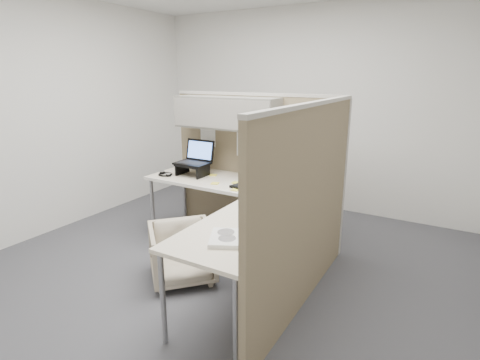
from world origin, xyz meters
The scene contains 20 objects.
ground centered at (0.00, 0.00, 0.00)m, with size 4.50×4.50×0.00m, color #3E3E44.
partition_back centered at (-0.22, 0.83, 1.10)m, with size 2.00×0.36×1.63m.
partition_right centered at (0.90, -0.07, 0.82)m, with size 0.07×2.03×1.63m.
desk centered at (0.12, 0.13, 0.69)m, with size 2.00×1.98×0.73m.
office_chair centered at (-0.18, -0.31, 0.28)m, with size 0.55×0.52×0.57m, color #BAAC94.
monitor_left centered at (0.11, 0.69, 1.00)m, with size 0.44×0.20×0.47m.
monitor_right centered at (0.61, 0.57, 1.00)m, with size 0.36×0.31×0.47m.
laptop_station centered at (-0.67, 0.55, 0.88)m, with size 0.37×0.31×0.38m.
keyboard centered at (0.15, 0.34, 0.74)m, with size 0.40×0.13×0.02m, color black.
mouse centered at (0.45, 0.31, 0.75)m, with size 0.11×0.07×0.04m, color black.
travel_mug centered at (0.32, 0.60, 0.82)m, with size 0.08×0.08×0.18m.
soda_can_green centered at (0.71, 0.25, 0.79)m, with size 0.07×0.07×0.12m, color #B21E1E.
soda_can_silver centered at (0.53, 0.53, 0.79)m, with size 0.07×0.07×0.12m, color #1E3FA5.
sticky_note_d centered at (-0.09, 0.49, 0.73)m, with size 0.08×0.08×0.01m, color yellow.
sticky_note_b centered at (0.03, 0.28, 0.73)m, with size 0.08×0.08×0.01m, color yellow.
sticky_note_c centered at (-0.47, 0.63, 0.73)m, with size 0.08×0.08×0.01m, color yellow.
sticky_note_a centered at (-0.27, 0.36, 0.73)m, with size 0.08×0.08×0.01m, color yellow.
headphones centered at (-0.94, 0.37, 0.74)m, with size 0.20×0.20×0.03m.
paper_stack centered at (0.57, -0.73, 0.75)m, with size 0.33×0.36×0.03m.
desk_clock centered at (0.62, -0.31, 0.78)m, with size 0.09×0.10×0.10m.
Camera 1 is at (1.82, -2.71, 1.82)m, focal length 28.00 mm.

